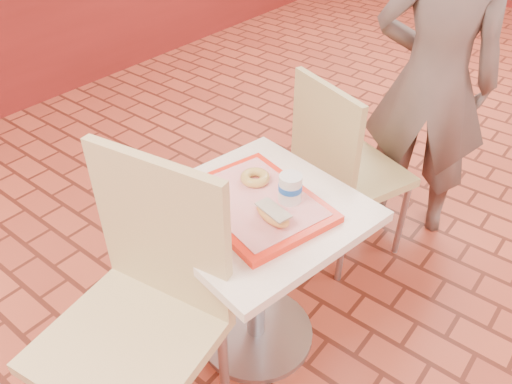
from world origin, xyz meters
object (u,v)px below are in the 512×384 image
Objects in this scene: chair_main_back at (342,164)px; paper_cup at (290,188)px; long_john_donut at (272,214)px; main_table at (256,254)px; chair_main_front at (142,304)px; ring_donut at (255,178)px; serving_tray at (256,203)px; customer at (433,81)px.

chair_main_back reaches higher than paper_cup.
long_john_donut is at bearing -82.51° from paper_cup.
chair_main_back reaches higher than long_john_donut.
main_table is 0.68× the size of chair_main_front.
main_table is 0.76× the size of chair_main_back.
ring_donut is at bearing 106.83° from chair_main_back.
chair_main_front reaches higher than ring_donut.
chair_main_front is 0.56m from ring_donut.
ring_donut is 0.69× the size of long_john_donut.
serving_tray is 3.12× the size of long_john_donut.
paper_cup reaches higher than serving_tray.
chair_main_back is at bearing 79.01° from chair_main_front.
chair_main_back is 0.74m from long_john_donut.
long_john_donut reaches higher than main_table.
chair_main_front is 1.59m from customer.
main_table is 0.48m from chair_main_front.
main_table is at bearing 63.23° from customer.
paper_cup is (0.09, 0.07, 0.30)m from main_table.
chair_main_back is 1.94× the size of serving_tray.
chair_main_front is at bearing 108.75° from chair_main_back.
customer reaches higher than main_table.
customer is at bearing 78.99° from ring_donut.
ring_donut reaches higher than serving_tray.
paper_cup is at bearing 122.27° from chair_main_back.
customer is 1.04m from ring_donut.
long_john_donut is 0.12m from paper_cup.
main_table is 1.15m from customer.
ring_donut is (-0.07, 0.08, 0.03)m from serving_tray.
serving_tray is 0.11m from ring_donut.
customer is at bearing 88.62° from long_john_donut.
serving_tray reaches higher than main_table.
chair_main_front is 0.58m from paper_cup.
ring_donut is (-0.07, 0.08, 0.27)m from main_table.
chair_main_front is 0.48m from serving_tray.
main_table is 0.24m from serving_tray.
chair_main_front is 1.10m from chair_main_back.
main_table is at bearing 113.27° from chair_main_back.
chair_main_back reaches higher than ring_donut.
long_john_donut is at bearing -36.33° from ring_donut.
paper_cup is (0.16, -0.01, 0.03)m from ring_donut.
long_john_donut is (-0.03, -1.15, -0.05)m from customer.
chair_main_front is 9.88× the size of ring_donut.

